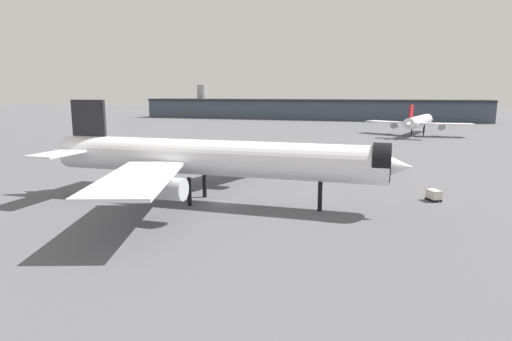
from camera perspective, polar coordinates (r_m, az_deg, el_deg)
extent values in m
plane|color=#56565B|center=(69.79, -4.39, -4.31)|extent=(900.00, 900.00, 0.00)
cylinder|color=white|center=(69.07, -5.78, 1.68)|extent=(54.02, 8.26, 5.60)
cone|color=white|center=(63.83, 17.13, 0.58)|extent=(6.42, 5.78, 5.48)
cone|color=white|center=(83.16, -23.17, 2.35)|extent=(7.53, 5.67, 5.32)
cylinder|color=black|center=(63.76, 16.14, 1.00)|extent=(2.80, 5.77, 5.65)
cube|color=white|center=(84.39, -4.48, 2.77)|extent=(16.66, 25.69, 0.45)
cylinder|color=#B7BAC1|center=(81.51, -4.36, 1.19)|extent=(7.68, 3.45, 3.08)
cube|color=white|center=(58.01, -15.24, -0.96)|extent=(14.64, 25.62, 0.45)
cylinder|color=#B7BAC1|center=(60.16, -12.65, -2.25)|extent=(7.68, 3.45, 3.08)
cube|color=black|center=(80.02, -21.02, 5.45)|extent=(6.48, 0.88, 8.95)
cube|color=white|center=(86.00, -18.89, 3.23)|extent=(5.32, 9.91, 0.34)
cube|color=white|center=(76.31, -24.33, 2.06)|extent=(5.32, 9.91, 0.34)
cylinder|color=black|center=(65.47, 8.38, -3.34)|extent=(0.67, 0.67, 4.48)
cylinder|color=black|center=(73.67, -6.76, -1.79)|extent=(0.67, 0.67, 4.48)
cylinder|color=black|center=(68.46, -8.73, -2.76)|extent=(0.67, 0.67, 4.48)
cylinder|color=white|center=(193.97, 20.59, 6.09)|extent=(16.02, 41.14, 4.43)
cone|color=white|center=(214.44, 21.58, 6.36)|extent=(5.54, 5.90, 4.34)
cone|color=white|center=(173.57, 19.37, 5.76)|extent=(5.66, 6.71, 4.20)
cylinder|color=black|center=(213.55, 21.55, 6.44)|extent=(4.85, 3.18, 4.47)
cube|color=white|center=(193.22, 17.02, 6.12)|extent=(19.20, 16.07, 0.35)
cylinder|color=#B7BAC1|center=(193.78, 17.72, 5.66)|extent=(3.98, 6.27, 2.43)
cube|color=white|center=(189.16, 23.87, 5.62)|extent=(18.89, 7.16, 0.35)
cylinder|color=#B7BAC1|center=(190.52, 23.20, 5.25)|extent=(3.98, 6.27, 2.43)
cube|color=red|center=(176.63, 19.66, 6.96)|extent=(1.84, 4.91, 7.08)
cube|color=white|center=(176.97, 18.00, 6.06)|extent=(8.24, 5.71, 0.27)
cube|color=white|center=(175.12, 21.10, 5.83)|extent=(8.24, 5.71, 0.27)
cylinder|color=black|center=(207.33, 21.18, 5.17)|extent=(0.53, 0.53, 3.54)
cylinder|color=black|center=(192.63, 19.73, 4.93)|extent=(0.53, 0.53, 3.54)
cylinder|color=black|center=(191.82, 21.09, 4.83)|extent=(0.53, 0.53, 3.54)
cube|color=#3D4756|center=(288.28, 6.51, 7.84)|extent=(220.46, 29.86, 11.90)
cube|color=#232628|center=(288.10, 6.53, 9.14)|extent=(220.55, 31.73, 1.20)
cylinder|color=#939399|center=(309.96, -7.07, 8.99)|extent=(6.74, 6.74, 22.68)
cube|color=black|center=(105.30, 1.07, 1.00)|extent=(5.52, 5.51, 0.35)
cube|color=#E5B70C|center=(104.29, 0.31, 1.46)|extent=(3.18, 3.18, 1.60)
cube|color=#1E2D38|center=(103.74, -0.16, 1.59)|extent=(1.42, 1.42, 0.80)
cube|color=#E5B70C|center=(105.62, 1.53, 1.73)|extent=(3.96, 3.96, 2.20)
cylinder|color=black|center=(103.36, 0.50, 0.73)|extent=(0.83, 0.83, 0.90)
cylinder|color=black|center=(105.31, -0.15, 0.91)|extent=(0.83, 0.83, 0.90)
cylinder|color=black|center=(105.39, 2.29, 0.91)|extent=(0.83, 0.83, 0.90)
cylinder|color=black|center=(107.30, 1.62, 1.08)|extent=(0.83, 0.83, 0.90)
cube|color=black|center=(105.56, -5.88, 0.91)|extent=(3.29, 3.47, 0.30)
cube|color=#194799|center=(104.56, -5.71, 1.24)|extent=(2.05, 2.01, 1.20)
cube|color=#1E2D38|center=(103.99, -5.60, 1.32)|extent=(1.08, 0.93, 0.60)
cube|color=#194799|center=(106.00, -6.00, 1.27)|extent=(2.46, 2.50, 0.90)
cylinder|color=black|center=(104.83, -5.26, 0.77)|extent=(0.67, 0.71, 0.70)
cylinder|color=black|center=(104.28, -6.08, 0.70)|extent=(0.67, 0.71, 0.70)
cylinder|color=black|center=(106.90, -5.69, 0.94)|extent=(0.67, 0.71, 0.70)
cylinder|color=black|center=(106.36, -6.50, 0.88)|extent=(0.67, 0.71, 0.70)
cube|color=black|center=(76.71, 22.23, -3.47)|extent=(2.37, 2.81, 0.20)
cube|color=beige|center=(76.54, 22.27, -2.89)|extent=(2.37, 2.81, 1.40)
sphere|color=black|center=(76.37, 23.08, -3.67)|extent=(0.44, 0.44, 0.44)
sphere|color=black|center=(75.55, 22.14, -3.75)|extent=(0.44, 0.44, 0.44)
sphere|color=black|center=(77.92, 22.30, -3.35)|extent=(0.44, 0.44, 0.44)
sphere|color=black|center=(77.12, 21.37, -3.42)|extent=(0.44, 0.44, 0.44)
cone|color=#F2600C|center=(89.16, 15.17, -1.24)|extent=(0.50, 0.50, 0.62)
cone|color=#F2600C|center=(89.94, 16.54, -1.20)|extent=(0.52, 0.52, 0.64)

